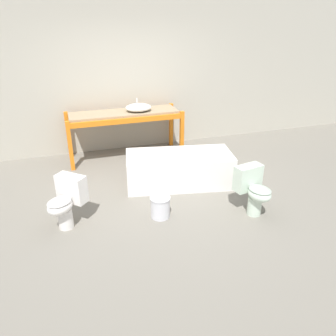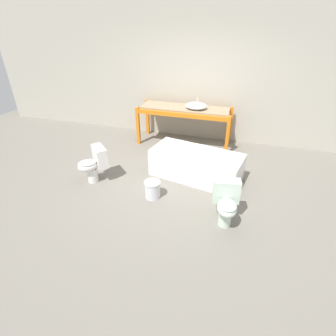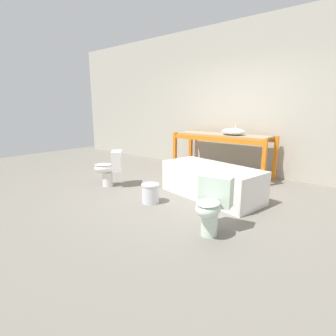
% 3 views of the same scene
% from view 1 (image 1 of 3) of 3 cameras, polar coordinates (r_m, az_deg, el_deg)
% --- Properties ---
extents(ground_plane, '(12.00, 12.00, 0.00)m').
position_cam_1_polar(ground_plane, '(5.00, -1.84, -4.62)').
color(ground_plane, slate).
extents(warehouse_wall_rear, '(10.80, 0.08, 3.20)m').
position_cam_1_polar(warehouse_wall_rear, '(6.51, -7.70, 17.03)').
color(warehouse_wall_rear, '#B2AD9E').
rests_on(warehouse_wall_rear, ground_plane).
extents(shelving_rack, '(2.11, 0.70, 0.88)m').
position_cam_1_polar(shelving_rack, '(6.16, -7.62, 8.55)').
color(shelving_rack, orange).
rests_on(shelving_rack, ground_plane).
extents(sink_basin, '(0.47, 0.39, 0.22)m').
position_cam_1_polar(sink_basin, '(6.12, -5.17, 10.46)').
color(sink_basin, white).
rests_on(sink_basin, shelving_rack).
extents(bathtub_main, '(1.76, 1.02, 0.52)m').
position_cam_1_polar(bathtub_main, '(5.18, 1.95, 0.22)').
color(bathtub_main, white).
rests_on(bathtub_main, ground_plane).
extents(toilet_near, '(0.58, 0.59, 0.65)m').
position_cam_1_polar(toilet_near, '(4.31, -17.32, -5.36)').
color(toilet_near, white).
rests_on(toilet_near, ground_plane).
extents(toilet_far, '(0.41, 0.55, 0.65)m').
position_cam_1_polar(toilet_far, '(4.53, 14.65, -3.46)').
color(toilet_far, silver).
rests_on(toilet_far, ground_plane).
extents(bucket_white, '(0.27, 0.27, 0.30)m').
position_cam_1_polar(bucket_white, '(4.39, -1.36, -6.72)').
color(bucket_white, silver).
rests_on(bucket_white, ground_plane).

